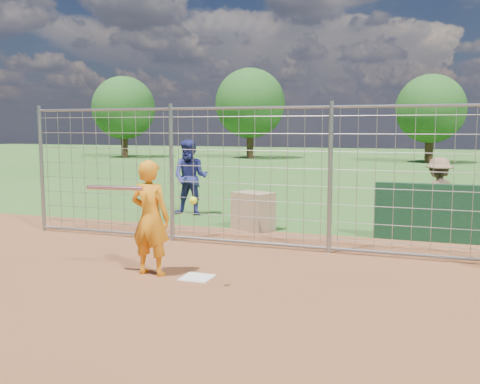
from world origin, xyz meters
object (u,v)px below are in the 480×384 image
at_px(batter, 150,218).
at_px(bystander_a, 190,177).
at_px(equipment_bin, 253,211).
at_px(bystander_c, 438,195).

relative_size(batter, bystander_a, 0.91).
xyz_separation_m(batter, equipment_bin, (0.32, 3.83, -0.45)).
distance_m(bystander_c, equipment_bin, 3.83).
bearing_deg(batter, equipment_bin, -91.39).
bearing_deg(equipment_bin, bystander_a, 171.58).
height_order(batter, bystander_c, batter).
distance_m(batter, bystander_c, 6.29).
bearing_deg(bystander_a, bystander_c, -8.75).
relative_size(bystander_a, bystander_c, 1.20).
bearing_deg(bystander_a, equipment_bin, -38.42).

